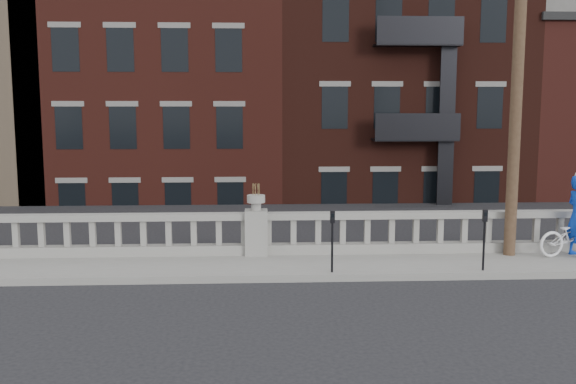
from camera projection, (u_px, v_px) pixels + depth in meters
name	position (u px, v px, depth m)	size (l,w,h in m)	color
ground	(256.00, 311.00, 11.89)	(120.00, 120.00, 0.00)	black
sidewalk	(256.00, 267.00, 14.85)	(32.00, 2.20, 0.15)	gray
balustrade	(256.00, 235.00, 15.71)	(28.00, 0.34, 1.03)	gray
planter_pedestal	(256.00, 227.00, 15.69)	(0.55, 0.55, 1.76)	gray
lower_level	(267.00, 127.00, 34.37)	(80.00, 44.00, 20.80)	#605E59
utility_pole	(519.00, 43.00, 15.05)	(1.60, 0.28, 10.00)	#422D1E
parking_meter_c	(332.00, 234.00, 13.96)	(0.10, 0.09, 1.36)	black
parking_meter_d	(484.00, 233.00, 14.12)	(0.10, 0.09, 1.36)	black
bicycle	(574.00, 236.00, 15.57)	(0.66, 1.88, 0.99)	white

